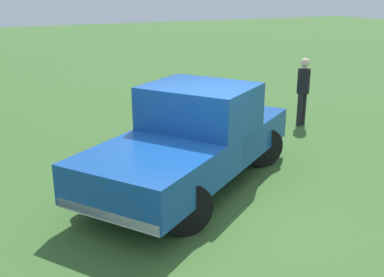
# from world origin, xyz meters

# --- Properties ---
(ground_plane) EXTENTS (80.00, 80.00, 0.00)m
(ground_plane) POSITION_xyz_m (0.00, 0.00, 0.00)
(ground_plane) COLOR #3D662D
(pickup_truck) EXTENTS (5.07, 4.30, 1.82)m
(pickup_truck) POSITION_xyz_m (-0.08, -0.75, 0.94)
(pickup_truck) COLOR black
(pickup_truck) RESTS_ON ground_plane
(person_visitor) EXTENTS (0.42, 0.42, 1.76)m
(person_visitor) POSITION_xyz_m (-4.27, -2.93, 1.00)
(person_visitor) COLOR black
(person_visitor) RESTS_ON ground_plane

